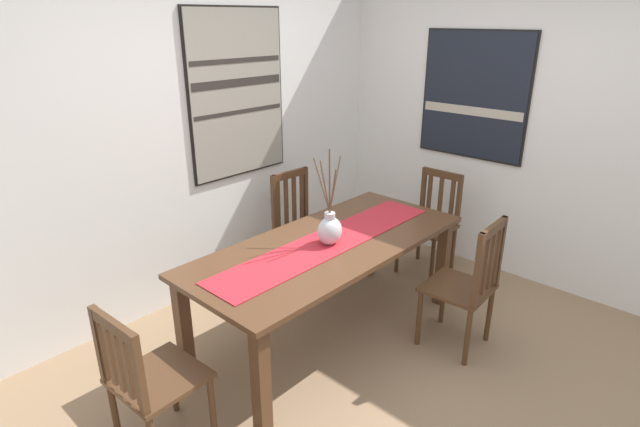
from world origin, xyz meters
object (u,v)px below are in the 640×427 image
at_px(chair_1, 300,226).
at_px(painting_on_side_wall, 474,96).
at_px(dining_table, 329,255).
at_px(centerpiece_vase, 330,229).
at_px(chair_0, 431,222).
at_px(chair_3, 467,284).
at_px(painting_on_back_wall, 237,94).
at_px(chair_2, 148,379).

bearing_deg(chair_1, painting_on_side_wall, -32.20).
bearing_deg(dining_table, chair_1, 57.16).
bearing_deg(centerpiece_vase, chair_0, 1.46).
xyz_separation_m(chair_3, painting_on_side_wall, (1.28, 0.72, 1.05)).
xyz_separation_m(centerpiece_vase, chair_0, (1.41, 0.04, -0.39)).
bearing_deg(painting_on_side_wall, painting_on_back_wall, 141.39).
bearing_deg(painting_on_side_wall, chair_2, 179.56).
height_order(chair_3, painting_on_side_wall, painting_on_side_wall).
xyz_separation_m(dining_table, chair_0, (1.39, 0.01, -0.17)).
xyz_separation_m(centerpiece_vase, chair_2, (-1.39, -0.01, -0.38)).
bearing_deg(chair_2, centerpiece_vase, 0.37).
xyz_separation_m(centerpiece_vase, chair_3, (0.56, -0.75, -0.36)).
bearing_deg(chair_1, chair_2, -157.07).
height_order(dining_table, chair_3, chair_3).
distance_m(centerpiece_vase, chair_0, 1.46).
bearing_deg(chair_2, chair_3, -20.87).
bearing_deg(centerpiece_vase, chair_1, 56.99).
distance_m(chair_3, painting_on_side_wall, 1.81).
bearing_deg(painting_on_side_wall, chair_0, 170.86).
bearing_deg(chair_3, centerpiece_vase, 126.60).
height_order(centerpiece_vase, chair_1, centerpiece_vase).
bearing_deg(painting_on_back_wall, painting_on_side_wall, -38.61).
distance_m(centerpiece_vase, chair_3, 1.01).
relative_size(chair_0, chair_1, 0.96).
bearing_deg(painting_on_side_wall, chair_3, -150.74).
bearing_deg(chair_2, painting_on_back_wall, 36.96).
bearing_deg(centerpiece_vase, chair_2, -179.63).
distance_m(centerpiece_vase, painting_on_back_wall, 1.46).
bearing_deg(chair_0, chair_1, 139.33).
height_order(chair_1, painting_on_side_wall, painting_on_side_wall).
height_order(chair_0, chair_2, chair_0).
distance_m(chair_1, chair_2, 2.07).
distance_m(dining_table, painting_on_side_wall, 2.03).
bearing_deg(painting_on_side_wall, chair_1, 147.80).
xyz_separation_m(chair_0, chair_1, (-0.89, 0.76, 0.02)).
distance_m(dining_table, painting_on_back_wall, 1.56).
bearing_deg(chair_1, chair_3, -88.52).
bearing_deg(painting_on_side_wall, dining_table, 178.23).
relative_size(centerpiece_vase, painting_on_back_wall, 0.51).
bearing_deg(chair_1, painting_on_back_wall, 121.21).
xyz_separation_m(chair_1, painting_on_back_wall, (-0.26, 0.43, 1.11)).
bearing_deg(chair_1, chair_0, -40.67).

